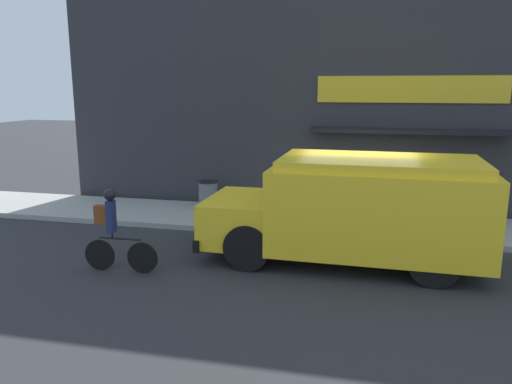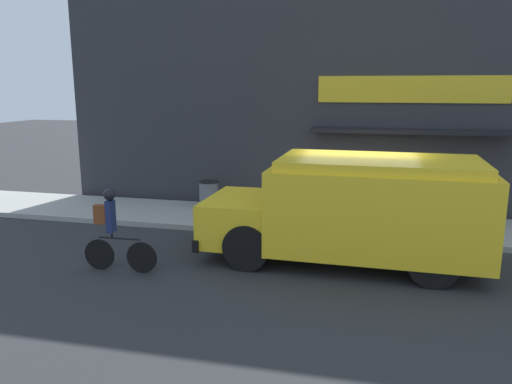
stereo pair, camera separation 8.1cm
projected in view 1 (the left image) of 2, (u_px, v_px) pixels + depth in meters
name	position (u px, v px, depth m)	size (l,w,h in m)	color
ground_plane	(356.00, 242.00, 11.35)	(70.00, 70.00, 0.00)	#2B2B2D
sidewalk	(358.00, 225.00, 12.52)	(28.00, 2.48, 0.13)	#999993
storefront	(365.00, 105.00, 13.33)	(17.33, 0.94, 5.98)	#2D2D33
school_bus	(357.00, 208.00, 9.87)	(5.55, 2.78, 2.13)	yellow
cyclist	(113.00, 230.00, 9.42)	(1.48, 0.23, 1.61)	black
trash_bin	(208.00, 195.00, 13.89)	(0.54, 0.54, 0.77)	slate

